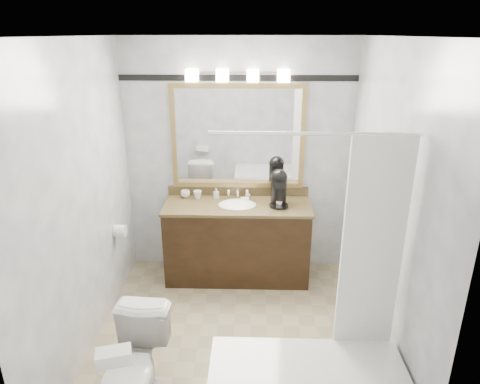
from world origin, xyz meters
The scene contains 14 objects.
room centered at (0.00, 0.00, 1.25)m, with size 2.42×2.62×2.52m.
vanity centered at (0.00, 1.02, 0.44)m, with size 1.53×0.58×0.97m.
mirror centered at (0.00, 1.28, 1.50)m, with size 1.40×0.04×1.10m.
vanity_light_bar centered at (0.00, 1.23, 2.13)m, with size 1.02×0.14×0.12m.
accent_stripe centered at (0.00, 1.29, 2.10)m, with size 2.40×0.01×0.06m, color black.
tp_roll centered at (-1.14, 0.66, 0.70)m, with size 0.12×0.12×0.11m, color white.
toilet centered at (-0.65, -0.81, 0.36)m, with size 0.40×0.70×0.71m, color white.
tissue_box centered at (-0.65, -1.12, 0.75)m, with size 0.20×0.11×0.08m, color white.
coffee_maker centered at (0.43, 1.03, 1.05)m, with size 0.20×0.25×0.38m.
cup_left centered at (-0.57, 1.21, 0.89)m, with size 0.10×0.10×0.08m, color white.
cup_right centered at (-0.43, 1.19, 0.89)m, with size 0.09×0.09×0.08m, color white.
soap_bottle_a centered at (-0.23, 1.20, 0.90)m, with size 0.05×0.05×0.11m, color white.
soap_bottle_b centered at (0.11, 1.21, 0.89)m, with size 0.06×0.06×0.07m, color white.
soap_bar centered at (0.08, 1.13, 0.86)m, with size 0.08×0.05×0.03m, color beige.
Camera 1 is at (0.15, -3.09, 2.52)m, focal length 32.00 mm.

